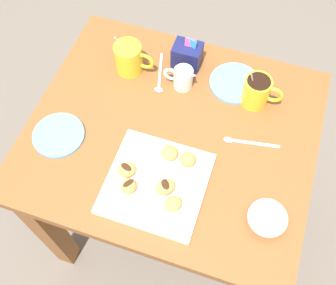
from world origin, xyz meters
TOP-DOWN VIEW (x-y plane):
  - ground_plane at (0.00, 0.00)m, footprint 8.00×8.00m
  - dining_table at (0.00, 0.00)m, footprint 0.85×0.74m
  - pastry_plate_square at (0.01, -0.18)m, footprint 0.27×0.27m
  - coffee_mug_yellow_left at (-0.20, 0.18)m, footprint 0.13×0.09m
  - coffee_mug_yellow_right at (0.21, 0.18)m, footprint 0.12×0.08m
  - cream_pitcher_white at (-0.02, 0.17)m, footprint 0.10×0.06m
  - sugar_caddy at (-0.04, 0.26)m, footprint 0.09×0.07m
  - ice_cream_bowl at (0.32, -0.19)m, footprint 0.11×0.11m
  - saucer_sky_left at (0.14, 0.23)m, footprint 0.16×0.16m
  - saucer_sky_right at (-0.31, -0.12)m, footprint 0.15×0.15m
  - loose_spoon_near_saucer at (-0.10, 0.17)m, footprint 0.06×0.16m
  - loose_spoon_by_plate at (0.21, 0.03)m, footprint 0.16×0.04m
  - beignet_0 at (0.04, -0.19)m, footprint 0.07×0.07m
  - chocolate_drizzle_0 at (0.04, -0.19)m, footprint 0.03×0.04m
  - beignet_1 at (0.08, -0.23)m, footprint 0.06×0.06m
  - beignet_2 at (-0.05, -0.22)m, footprint 0.05×0.05m
  - chocolate_drizzle_2 at (-0.05, -0.22)m, footprint 0.03×0.03m
  - beignet_3 at (0.08, -0.10)m, footprint 0.05×0.05m
  - beignet_4 at (-0.07, -0.18)m, footprint 0.07×0.07m
  - chocolate_drizzle_4 at (-0.07, -0.18)m, footprint 0.04×0.03m
  - beignet_5 at (0.02, -0.09)m, footprint 0.07×0.07m

SIDE VIEW (x-z plane):
  - ground_plane at x=0.00m, z-range 0.00..0.00m
  - dining_table at x=0.00m, z-range 0.21..0.97m
  - loose_spoon_near_saucer at x=-0.10m, z-range 0.75..0.76m
  - loose_spoon_by_plate at x=0.21m, z-range 0.75..0.76m
  - saucer_sky_left at x=0.14m, z-range 0.75..0.76m
  - saucer_sky_right at x=-0.31m, z-range 0.75..0.76m
  - pastry_plate_square at x=0.01m, z-range 0.75..0.77m
  - beignet_4 at x=-0.07m, z-range 0.77..0.80m
  - beignet_1 at x=0.08m, z-range 0.77..0.80m
  - beignet_5 at x=0.02m, z-range 0.77..0.80m
  - beignet_0 at x=0.04m, z-range 0.77..0.80m
  - ice_cream_bowl at x=0.32m, z-range 0.75..0.83m
  - beignet_2 at x=-0.05m, z-range 0.77..0.81m
  - beignet_3 at x=0.08m, z-range 0.77..0.81m
  - cream_pitcher_white at x=-0.02m, z-range 0.76..0.83m
  - sugar_caddy at x=-0.04m, z-range 0.74..0.85m
  - chocolate_drizzle_4 at x=-0.07m, z-range 0.80..0.81m
  - chocolate_drizzle_0 at x=0.04m, z-range 0.80..0.81m
  - coffee_mug_yellow_right at x=0.21m, z-range 0.73..0.88m
  - coffee_mug_yellow_left at x=-0.20m, z-range 0.73..0.88m
  - chocolate_drizzle_2 at x=-0.05m, z-range 0.81..0.81m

